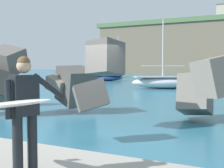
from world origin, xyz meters
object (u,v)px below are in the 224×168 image
Objects in this scene: surfer_with_board at (19,107)px; boat_mid_centre at (106,76)px; boat_mid_left at (118,74)px; boat_mid_right at (168,82)px.

surfer_with_board is 0.44× the size of boat_mid_centre.
boat_mid_centre is at bearing -70.47° from boat_mid_left.
surfer_with_board is at bearing -63.93° from boat_mid_centre.
boat_mid_centre is 0.75× the size of boat_mid_right.
boat_mid_left is 1.56× the size of boat_mid_centre.
boat_mid_right is (-4.18, 21.93, -0.70)m from surfer_with_board.
boat_mid_left reaches higher than boat_mid_right.
boat_mid_centre is (-15.81, 32.31, -0.67)m from surfer_with_board.
boat_mid_right is (16.70, -24.70, -0.02)m from boat_mid_left.
boat_mid_left is at bearing 109.53° from boat_mid_centre.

